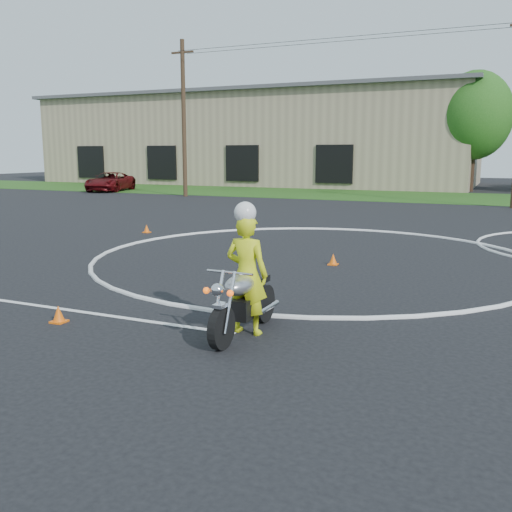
% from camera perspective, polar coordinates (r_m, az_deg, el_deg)
% --- Properties ---
extents(ground, '(120.00, 120.00, 0.00)m').
position_cam_1_polar(ground, '(13.19, 1.66, -2.32)').
color(ground, black).
rests_on(ground, ground).
extents(grass_strip, '(120.00, 10.00, 0.02)m').
position_cam_1_polar(grass_strip, '(39.31, 16.99, 5.66)').
color(grass_strip, '#1E4714').
rests_on(grass_strip, ground).
extents(course_markings, '(19.05, 19.05, 0.12)m').
position_cam_1_polar(course_markings, '(16.73, 14.34, 0.08)').
color(course_markings, silver).
rests_on(course_markings, ground).
extents(primary_motorcycle, '(0.77, 2.19, 1.15)m').
position_cam_1_polar(primary_motorcycle, '(9.05, -1.28, -4.57)').
color(primary_motorcycle, black).
rests_on(primary_motorcycle, ground).
extents(rider_primary_grp, '(0.71, 0.47, 2.13)m').
position_cam_1_polar(rider_primary_grp, '(9.07, -0.94, -1.48)').
color(rider_primary_grp, '#D4E017').
rests_on(rider_primary_grp, ground).
extents(pickup_grp, '(3.58, 5.54, 1.42)m').
position_cam_1_polar(pickup_grp, '(44.94, -14.38, 7.21)').
color(pickup_grp, '#50090C').
rests_on(pickup_grp, ground).
extents(warehouse, '(41.00, 17.00, 8.30)m').
position_cam_1_polar(warehouse, '(56.74, 0.32, 11.59)').
color(warehouse, tan).
rests_on(warehouse, ground).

